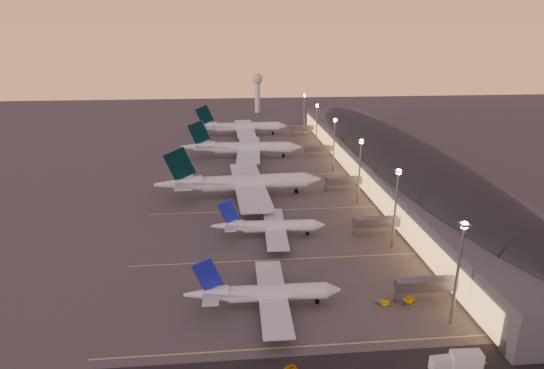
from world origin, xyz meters
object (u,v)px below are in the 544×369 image
(airliner_narrow_north, at_px, (269,226))
(radar_tower, at_px, (257,86))
(airliner_wide_far, at_px, (239,127))
(airliner_narrow_south, at_px, (264,293))
(catering_truck_a, at_px, (444,364))
(catering_truck_b, at_px, (468,361))
(airliner_wide_mid, at_px, (242,148))
(baggage_tug_a, at_px, (383,303))
(baggage_tug_b, at_px, (407,301))
(airliner_wide_near, at_px, (240,183))

(airliner_narrow_north, bearing_deg, radar_tower, 89.40)
(radar_tower, bearing_deg, airliner_wide_far, -101.26)
(airliner_narrow_south, distance_m, catering_truck_a, 43.10)
(radar_tower, bearing_deg, catering_truck_b, -85.95)
(catering_truck_a, relative_size, catering_truck_b, 0.78)
(airliner_wide_far, bearing_deg, airliner_wide_mid, -90.86)
(airliner_wide_far, bearing_deg, baggage_tug_a, -82.12)
(baggage_tug_b, bearing_deg, airliner_wide_far, 73.74)
(airliner_wide_far, xyz_separation_m, catering_truck_b, (40.14, -225.19, -3.52))
(baggage_tug_a, height_order, baggage_tug_b, baggage_tug_b)
(airliner_narrow_south, relative_size, catering_truck_b, 5.62)
(baggage_tug_b, xyz_separation_m, catering_truck_b, (3.23, -23.91, 1.26))
(airliner_narrow_south, distance_m, airliner_narrow_north, 41.00)
(airliner_narrow_south, relative_size, airliner_narrow_north, 1.03)
(airliner_narrow_south, bearing_deg, baggage_tug_a, -3.26)
(catering_truck_b, bearing_deg, airliner_wide_near, 114.42)
(catering_truck_b, bearing_deg, airliner_narrow_south, 149.07)
(airliner_wide_far, relative_size, radar_tower, 1.98)
(radar_tower, relative_size, baggage_tug_a, 9.23)
(airliner_wide_mid, height_order, catering_truck_a, airliner_wide_mid)
(airliner_wide_far, xyz_separation_m, catering_truck_a, (35.13, -225.17, -3.91))
(catering_truck_b, bearing_deg, baggage_tug_b, 100.22)
(airliner_narrow_north, distance_m, airliner_wide_far, 158.59)
(radar_tower, distance_m, baggage_tug_b, 292.33)
(airliner_narrow_south, distance_m, radar_tower, 289.92)
(airliner_wide_far, xyz_separation_m, baggage_tug_a, (30.69, -201.24, -4.86))
(airliner_wide_near, bearing_deg, baggage_tug_b, -67.49)
(baggage_tug_b, bearing_deg, airliner_narrow_north, 99.52)
(radar_tower, relative_size, catering_truck_a, 6.00)
(airliner_wide_near, relative_size, catering_truck_b, 9.96)
(baggage_tug_a, relative_size, baggage_tug_b, 0.85)
(baggage_tug_b, relative_size, catering_truck_b, 0.60)
(airliner_narrow_south, bearing_deg, airliner_wide_mid, 90.99)
(airliner_narrow_south, distance_m, baggage_tug_b, 36.29)
(airliner_wide_mid, relative_size, radar_tower, 2.01)
(airliner_narrow_north, distance_m, catering_truck_a, 72.96)
(airliner_wide_far, height_order, baggage_tug_b, airliner_wide_far)
(airliner_wide_far, bearing_deg, airliner_narrow_south, -90.56)
(airliner_narrow_south, bearing_deg, catering_truck_b, -32.81)
(baggage_tug_a, bearing_deg, airliner_narrow_north, 143.89)
(airliner_wide_mid, bearing_deg, catering_truck_b, -73.04)
(airliner_narrow_south, xyz_separation_m, baggage_tug_a, (29.89, -2.04, -3.15))
(airliner_wide_far, relative_size, baggage_tug_b, 15.51)
(airliner_narrow_south, bearing_deg, catering_truck_a, -36.47)
(airliner_wide_near, distance_m, radar_tower, 209.67)
(airliner_wide_far, relative_size, catering_truck_a, 11.86)
(catering_truck_a, bearing_deg, airliner_narrow_south, 139.50)
(catering_truck_b, bearing_deg, radar_tower, 96.58)
(airliner_narrow_north, height_order, catering_truck_b, airliner_narrow_north)
(airliner_wide_near, distance_m, catering_truck_a, 113.40)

